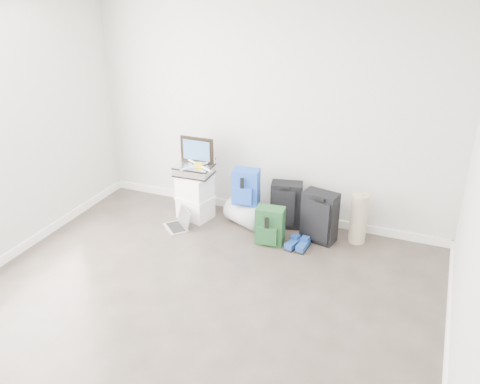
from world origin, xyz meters
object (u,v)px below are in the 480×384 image
at_px(large_suitcase, 286,205).
at_px(laptop, 179,223).
at_px(boxes_stack, 195,196).
at_px(carry_on, 319,217).
at_px(briefcase, 194,170).
at_px(duffel_bag, 246,214).

height_order(large_suitcase, laptop, large_suitcase).
bearing_deg(boxes_stack, large_suitcase, 23.52).
relative_size(large_suitcase, carry_on, 0.94).
distance_m(briefcase, carry_on, 1.62).
distance_m(large_suitcase, carry_on, 0.50).
relative_size(briefcase, laptop, 1.09).
bearing_deg(boxes_stack, laptop, -88.05).
bearing_deg(large_suitcase, laptop, -168.43).
height_order(briefcase, large_suitcase, briefcase).
distance_m(boxes_stack, briefcase, 0.35).
bearing_deg(duffel_bag, large_suitcase, 43.82).
xyz_separation_m(boxes_stack, large_suitcase, (1.13, 0.21, -0.01)).
height_order(briefcase, carry_on, briefcase).
xyz_separation_m(briefcase, duffel_bag, (0.67, 0.05, -0.49)).
relative_size(large_suitcase, laptop, 1.42).
height_order(carry_on, laptop, carry_on).
height_order(boxes_stack, carry_on, carry_on).
bearing_deg(boxes_stack, briefcase, -167.09).
xyz_separation_m(boxes_stack, carry_on, (1.59, 0.02, 0.01)).
distance_m(large_suitcase, laptop, 1.32).
bearing_deg(briefcase, duffel_bag, 1.94).
relative_size(duffel_bag, large_suitcase, 0.88).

